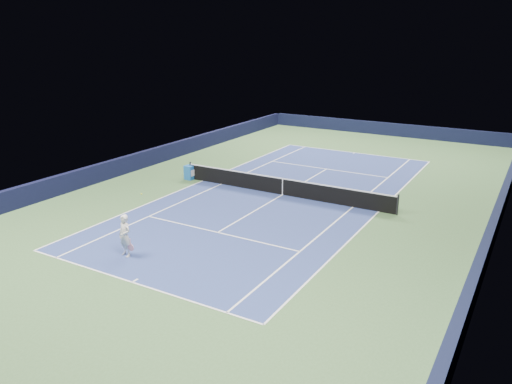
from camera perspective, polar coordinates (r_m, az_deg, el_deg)
The scene contains 19 objects.
ground at distance 27.91m, azimuth 3.05°, elevation -0.33°, with size 40.00×40.00×0.00m, color #3B5E33.
wall_far at distance 45.82m, azimuth 14.60°, elevation 7.00°, with size 22.00×0.35×1.10m, color black.
wall_right at distance 25.01m, azimuth 25.71°, elevation -2.97°, with size 0.35×40.00×1.10m, color black.
wall_left at distance 33.88m, azimuth -13.46°, elevation 3.43°, with size 0.35×40.00×1.10m, color black.
court_surface at distance 27.91m, azimuth 3.05°, elevation -0.32°, with size 10.97×23.77×0.01m, color navy.
baseline_far at distance 38.49m, azimuth 11.22°, elevation 4.44°, with size 10.97×0.08×0.00m, color white.
baseline_near at distance 18.92m, azimuth -13.98°, elevation -9.97°, with size 10.97×0.08×0.00m, color white.
sideline_doubles_right at distance 26.01m, azimuth 13.85°, elevation -2.18°, with size 0.08×23.77×0.00m, color white.
sideline_doubles_left at distance 30.68m, azimuth -6.09°, elevation 1.29°, with size 0.08×23.77×0.00m, color white.
sideline_singles_right at distance 26.39m, azimuth 11.01°, elevation -1.70°, with size 0.08×23.77×0.00m, color white.
sideline_singles_left at distance 29.91m, azimuth -3.97°, elevation 0.92°, with size 0.08×23.77×0.00m, color white.
service_line_far at distance 33.50m, azimuth 8.08°, elevation 2.62°, with size 8.23×0.08×0.00m, color white.
service_line_near at distance 22.74m, azimuth -4.40°, elevation -4.63°, with size 8.23×0.08×0.00m, color white.
center_service_line at distance 27.90m, azimuth 3.05°, elevation -0.31°, with size 0.08×12.80×0.00m, color white.
center_mark_far at distance 38.36m, azimuth 11.14°, elevation 4.39°, with size 0.08×0.30×0.00m, color white.
center_mark_near at distance 19.01m, azimuth -13.66°, elevation -9.80°, with size 0.08×0.30×0.00m, color white.
tennis_net at distance 27.75m, azimuth 3.06°, elevation 0.67°, with size 12.90×0.10×1.07m.
sponsor_cube at distance 31.00m, azimuth -7.61°, elevation 2.23°, with size 0.59×0.51×0.87m.
tennis_player at distance 20.74m, azimuth -14.75°, elevation -4.86°, with size 0.83×1.30×2.41m.
Camera 1 is at (12.06, -23.64, 8.64)m, focal length 35.00 mm.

